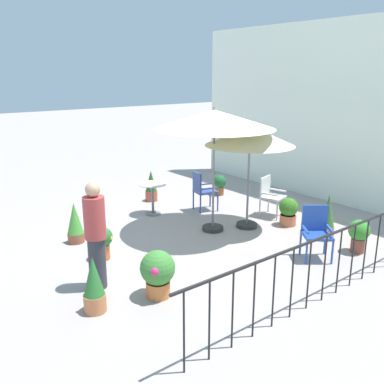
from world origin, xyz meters
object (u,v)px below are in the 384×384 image
potted_plant_6 (151,186)px  potted_plant_0 (158,272)px  patio_chair_0 (202,189)px  potted_plant_4 (219,183)px  potted_plant_7 (328,218)px  potted_plant_5 (94,285)px  standing_person (95,235)px  cafe_table_0 (153,193)px  potted_plant_3 (75,223)px  patio_umbrella_1 (214,120)px  patio_chair_1 (270,193)px  patio_chair_2 (316,229)px  potted_plant_2 (288,211)px  potted_plant_8 (359,233)px  potted_plant_1 (103,240)px  patio_umbrella_0 (250,137)px

potted_plant_6 → potted_plant_0: bearing=-31.7°
patio_chair_0 → potted_plant_6: 1.52m
potted_plant_4 → potted_plant_7: potted_plant_7 is taller
potted_plant_5 → standing_person: bearing=150.2°
potted_plant_0 → potted_plant_5: (-0.19, -0.91, -0.00)m
cafe_table_0 → potted_plant_3: potted_plant_3 is taller
patio_umbrella_1 → patio_chair_0: 2.18m
patio_chair_1 → potted_plant_6: size_ratio=1.15×
patio_chair_2 → potted_plant_3: bearing=-136.8°
potted_plant_2 → potted_plant_4: (-2.67, 0.41, -0.00)m
potted_plant_8 → standing_person: 4.67m
patio_umbrella_1 → potted_plant_4: 3.32m
potted_plant_1 → potted_plant_4: size_ratio=1.06×
patio_chair_2 → potted_plant_2: size_ratio=1.54×
cafe_table_0 → patio_chair_1: size_ratio=0.81×
cafe_table_0 → potted_plant_0: bearing=-32.0°
patio_umbrella_1 → potted_plant_5: bearing=-67.5°
patio_umbrella_0 → potted_plant_2: 1.84m
patio_chair_0 → potted_plant_0: patio_chair_0 is taller
patio_chair_2 → potted_plant_6: (-4.70, -0.40, -0.15)m
cafe_table_0 → patio_chair_2: patio_chair_2 is taller
potted_plant_3 → potted_plant_7: potted_plant_7 is taller
patio_umbrella_0 → patio_umbrella_1: bearing=-113.7°
patio_umbrella_1 → patio_chair_1: patio_umbrella_1 is taller
patio_chair_0 → potted_plant_7: bearing=15.0°
cafe_table_0 → potted_plant_6: potted_plant_6 is taller
patio_chair_1 → potted_plant_1: patio_chair_1 is taller
potted_plant_3 → potted_plant_6: bearing=118.4°
potted_plant_1 → cafe_table_0: bearing=127.2°
potted_plant_3 → potted_plant_8: (3.62, 3.85, -0.03)m
cafe_table_0 → patio_chair_0: size_ratio=0.78×
potted_plant_2 → potted_plant_0: bearing=-78.4°
potted_plant_8 → cafe_table_0: bearing=-156.9°
potted_plant_3 → standing_person: 2.01m
potted_plant_0 → potted_plant_8: potted_plant_0 is taller
patio_umbrella_0 → potted_plant_3: (-1.43, -3.20, -1.53)m
potted_plant_0 → potted_plant_2: bearing=101.6°
patio_chair_1 → potted_plant_5: patio_chair_1 is taller
patio_chair_0 → potted_plant_3: patio_chair_0 is taller
patio_chair_1 → potted_plant_0: 4.31m
potted_plant_4 → standing_person: bearing=-61.1°
potted_plant_5 → potted_plant_1: bearing=149.2°
potted_plant_2 → patio_umbrella_0: bearing=-120.7°
patio_chair_2 → potted_plant_0: size_ratio=1.31×
cafe_table_0 → potted_plant_6: (-0.93, 0.56, -0.13)m
potted_plant_8 → potted_plant_6: bearing=-166.6°
potted_plant_1 → potted_plant_6: potted_plant_6 is taller
patio_chair_1 → potted_plant_3: patio_chair_1 is taller
patio_umbrella_1 → potted_plant_8: patio_umbrella_1 is taller
patio_umbrella_0 → patio_chair_2: bearing=-4.6°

